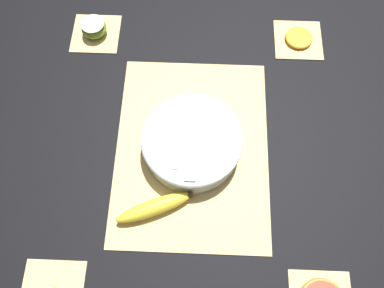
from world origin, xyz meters
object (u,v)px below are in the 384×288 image
whole_banana (155,207)px  apple_half (94,28)px  fruit_salad_bowl (192,142)px  orange_slice_whole (299,38)px

whole_banana → apple_half: (0.50, 0.21, 0.00)m
fruit_salad_bowl → orange_slice_whole: (0.35, -0.29, -0.03)m
apple_half → orange_slice_whole: 0.58m
fruit_salad_bowl → orange_slice_whole: size_ratio=3.15×
apple_half → orange_slice_whole: size_ratio=0.92×
orange_slice_whole → whole_banana: bearing=143.7°
whole_banana → orange_slice_whole: 0.62m
orange_slice_whole → fruit_salad_bowl: bearing=140.2°
apple_half → orange_slice_whole: bearing=-90.0°
fruit_salad_bowl → apple_half: fruit_salad_bowl is taller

